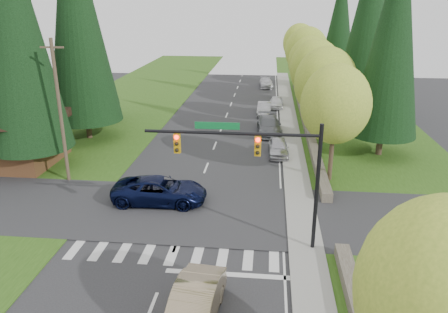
% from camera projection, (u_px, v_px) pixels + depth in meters
% --- Properties ---
extents(ground, '(120.00, 120.00, 0.00)m').
position_uv_depth(ground, '(157.00, 294.00, 19.37)').
color(ground, '#28282B').
rests_on(ground, ground).
extents(grass_east, '(14.00, 110.00, 0.06)m').
position_uv_depth(grass_east, '(366.00, 154.00, 36.81)').
color(grass_east, '#2B4E14').
rests_on(grass_east, ground).
extents(grass_west, '(14.00, 110.00, 0.06)m').
position_uv_depth(grass_west, '(71.00, 144.00, 39.33)').
color(grass_west, '#2B4E14').
rests_on(grass_west, ground).
extents(cross_street, '(120.00, 8.00, 0.10)m').
position_uv_depth(cross_street, '(189.00, 212.00, 26.86)').
color(cross_street, '#28282B').
rests_on(cross_street, ground).
extents(sidewalk_east, '(1.80, 80.00, 0.13)m').
position_uv_depth(sidewalk_east, '(292.00, 144.00, 39.26)').
color(sidewalk_east, gray).
rests_on(sidewalk_east, ground).
extents(curb_east, '(0.20, 80.00, 0.13)m').
position_uv_depth(curb_east, '(283.00, 144.00, 39.34)').
color(curb_east, gray).
rests_on(curb_east, ground).
extents(stone_wall_north, '(0.70, 40.00, 0.70)m').
position_uv_depth(stone_wall_north, '(305.00, 119.00, 46.48)').
color(stone_wall_north, '#4C4438').
rests_on(stone_wall_north, ground).
extents(traffic_signal, '(8.70, 0.37, 6.80)m').
position_uv_depth(traffic_signal, '(261.00, 158.00, 21.46)').
color(traffic_signal, black).
rests_on(traffic_signal, ground).
extents(brown_building, '(8.40, 8.40, 5.40)m').
position_uv_depth(brown_building, '(13.00, 125.00, 33.79)').
color(brown_building, '#4C2D19').
rests_on(brown_building, ground).
extents(utility_pole, '(1.60, 0.24, 10.00)m').
position_uv_depth(utility_pole, '(60.00, 111.00, 29.77)').
color(utility_pole, '#473828').
rests_on(utility_pole, ground).
extents(decid_tree_0, '(4.80, 4.80, 8.37)m').
position_uv_depth(decid_tree_0, '(336.00, 104.00, 29.67)').
color(decid_tree_0, '#38281C').
rests_on(decid_tree_0, ground).
extents(decid_tree_1, '(5.20, 5.20, 8.80)m').
position_uv_depth(decid_tree_1, '(326.00, 83.00, 36.15)').
color(decid_tree_1, '#38281C').
rests_on(decid_tree_1, ground).
extents(decid_tree_2, '(5.00, 5.00, 8.82)m').
position_uv_depth(decid_tree_2, '(315.00, 69.00, 42.67)').
color(decid_tree_2, '#38281C').
rests_on(decid_tree_2, ground).
extents(decid_tree_3, '(5.00, 5.00, 8.55)m').
position_uv_depth(decid_tree_3, '(310.00, 62.00, 49.30)').
color(decid_tree_3, '#38281C').
rests_on(decid_tree_3, ground).
extents(decid_tree_4, '(5.40, 5.40, 9.18)m').
position_uv_depth(decid_tree_4, '(307.00, 51.00, 55.70)').
color(decid_tree_4, '#38281C').
rests_on(decid_tree_4, ground).
extents(decid_tree_5, '(4.80, 4.80, 8.30)m').
position_uv_depth(decid_tree_5, '(302.00, 50.00, 62.45)').
color(decid_tree_5, '#38281C').
rests_on(decid_tree_5, ground).
extents(decid_tree_6, '(5.20, 5.20, 8.86)m').
position_uv_depth(decid_tree_6, '(300.00, 43.00, 68.88)').
color(decid_tree_6, '#38281C').
rests_on(decid_tree_6, ground).
extents(decid_tree_south, '(4.60, 4.60, 7.92)m').
position_uv_depth(decid_tree_south, '(446.00, 295.00, 11.07)').
color(decid_tree_south, '#38281C').
rests_on(decid_tree_south, ground).
extents(conifer_w_a, '(6.12, 6.12, 19.80)m').
position_uv_depth(conifer_w_a, '(14.00, 23.00, 30.07)').
color(conifer_w_a, '#38281C').
rests_on(conifer_w_a, ground).
extents(conifer_w_b, '(5.44, 5.44, 17.80)m').
position_uv_depth(conifer_w_b, '(8.00, 33.00, 34.44)').
color(conifer_w_b, '#38281C').
rests_on(conifer_w_b, ground).
extents(conifer_w_c, '(6.46, 6.46, 20.80)m').
position_uv_depth(conifer_w_c, '(76.00, 12.00, 37.28)').
color(conifer_w_c, '#38281C').
rests_on(conifer_w_c, ground).
extents(conifer_w_e, '(5.78, 5.78, 18.80)m').
position_uv_depth(conifer_w_e, '(83.00, 21.00, 43.43)').
color(conifer_w_e, '#38281C').
rests_on(conifer_w_e, ground).
extents(conifer_e_a, '(5.44, 5.44, 17.80)m').
position_uv_depth(conifer_e_a, '(394.00, 35.00, 33.40)').
color(conifer_e_a, '#38281C').
rests_on(conifer_e_a, ground).
extents(conifer_e_b, '(6.12, 6.12, 19.80)m').
position_uv_depth(conifer_e_b, '(370.00, 15.00, 46.06)').
color(conifer_e_b, '#38281C').
rests_on(conifer_e_b, ground).
extents(conifer_e_c, '(5.10, 5.10, 16.80)m').
position_uv_depth(conifer_e_c, '(340.00, 23.00, 59.76)').
color(conifer_e_c, '#38281C').
rests_on(conifer_e_c, ground).
extents(sedan_champagne, '(2.19, 5.11, 1.64)m').
position_uv_depth(sedan_champagne, '(194.00, 307.00, 17.36)').
color(sedan_champagne, tan).
rests_on(sedan_champagne, ground).
extents(suv_navy, '(6.06, 2.91, 1.66)m').
position_uv_depth(suv_navy, '(160.00, 191.00, 27.85)').
color(suv_navy, black).
rests_on(suv_navy, ground).
extents(parked_car_a, '(1.77, 4.09, 1.37)m').
position_uv_depth(parked_car_a, '(278.00, 147.00, 36.41)').
color(parked_car_a, '#BCBBC0').
rests_on(parked_car_a, ground).
extents(parked_car_b, '(2.64, 5.62, 1.58)m').
position_uv_depth(parked_car_b, '(269.00, 126.00, 42.32)').
color(parked_car_b, slate).
rests_on(parked_car_b, ground).
extents(parked_car_c, '(1.62, 4.30, 1.40)m').
position_uv_depth(parked_car_c, '(264.00, 109.00, 49.14)').
color(parked_car_c, '#A1A0A5').
rests_on(parked_car_c, ground).
extents(parked_car_d, '(1.65, 3.91, 1.32)m').
position_uv_depth(parked_car_d, '(276.00, 102.00, 52.46)').
color(parked_car_d, silver).
rests_on(parked_car_d, ground).
extents(parked_car_e, '(2.21, 4.66, 1.31)m').
position_uv_depth(parked_car_e, '(266.00, 83.00, 64.79)').
color(parked_car_e, silver).
rests_on(parked_car_e, ground).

